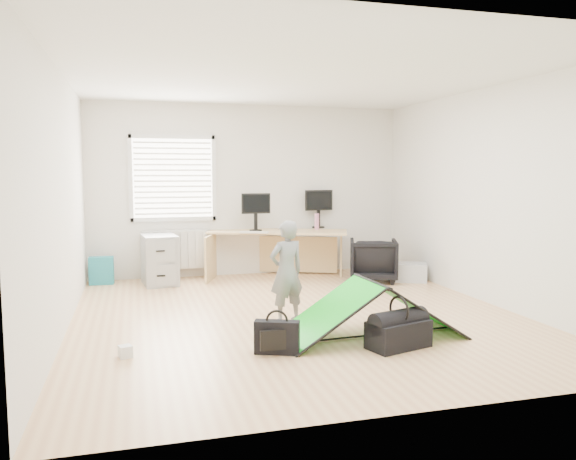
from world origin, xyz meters
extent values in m
plane|color=tan|center=(0.00, 0.00, 0.00)|extent=(5.50, 5.50, 0.00)
cube|color=silver|center=(0.00, 2.75, 1.35)|extent=(5.00, 0.02, 2.70)
cube|color=silver|center=(-1.20, 2.71, 1.55)|extent=(1.20, 0.06, 1.20)
cube|color=silver|center=(-1.20, 2.67, 0.45)|extent=(1.00, 0.12, 0.60)
cube|color=tan|center=(0.37, 2.36, 0.37)|extent=(2.25, 1.41, 0.73)
cube|color=#999B9E|center=(-1.45, 2.25, 0.36)|extent=(0.54, 0.67, 0.73)
cube|color=black|center=(0.02, 2.39, 0.95)|extent=(0.45, 0.12, 0.43)
cube|color=black|center=(1.12, 2.61, 0.96)|extent=(0.48, 0.16, 0.45)
cube|color=beige|center=(-0.05, 2.13, 0.74)|extent=(0.46, 0.29, 0.02)
cylinder|color=#C87093|center=(1.01, 2.35, 0.86)|extent=(0.08, 0.08, 0.25)
imported|color=black|center=(1.68, 1.65, 0.32)|extent=(0.90, 0.91, 0.64)
imported|color=slate|center=(-0.20, -0.26, 0.56)|extent=(0.47, 0.37, 1.13)
cube|color=silver|center=(2.21, 1.49, 0.14)|extent=(0.59, 0.51, 0.27)
cube|color=teal|center=(-2.28, 2.47, 0.20)|extent=(0.35, 0.17, 0.41)
cube|color=black|center=(-0.56, -1.27, 0.15)|extent=(0.42, 0.27, 0.31)
cube|color=silver|center=(-1.90, -1.02, 0.05)|extent=(0.14, 0.14, 0.11)
cube|color=black|center=(0.59, -1.41, 0.13)|extent=(0.65, 0.45, 0.26)
camera|label=1|loc=(-1.77, -6.09, 1.66)|focal=35.00mm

